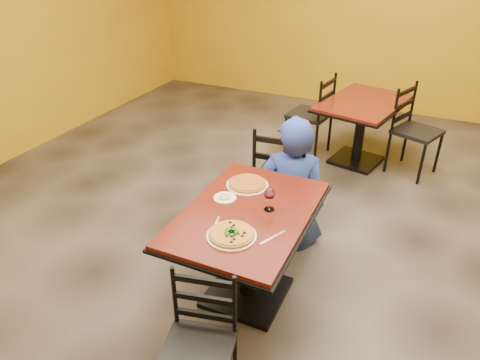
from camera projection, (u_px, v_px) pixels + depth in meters
The scene contains 18 objects.
floor at pixel (271, 256), 3.70m from camera, with size 7.00×8.00×0.01m, color black.
wall_back at pixel (379, 5), 6.13m from camera, with size 7.00×0.01×3.00m, color gold.
table_main at pixel (247, 234), 3.04m from camera, with size 0.83×1.23×0.75m.
table_second at pixel (362, 118), 4.96m from camera, with size 1.00×1.29×0.75m.
chair_main_near at pixel (197, 352), 2.35m from camera, with size 0.37×0.37×0.83m, color black, non-canonical shape.
chair_main_far at pixel (283, 177), 3.85m from camera, with size 0.46×0.46×1.01m, color black, non-canonical shape.
chair_second_left at pixel (309, 115), 5.21m from camera, with size 0.44×0.44×0.98m, color black, non-canonical shape.
chair_second_right at pixel (417, 132), 4.77m from camera, with size 0.44×0.44×0.97m, color black, non-canonical shape.
diner at pixel (292, 182), 3.64m from camera, with size 0.58×0.38×1.15m, color #1C389B.
plate_main at pixel (232, 236), 2.69m from camera, with size 0.31×0.31×0.01m, color white.
pizza_main at pixel (232, 234), 2.68m from camera, with size 0.28×0.28×0.02m, color maroon.
plate_far at pixel (247, 185), 3.23m from camera, with size 0.31×0.31×0.01m, color white.
pizza_far at pixel (247, 183), 3.23m from camera, with size 0.28×0.28×0.02m, color orange.
side_plate at pixel (225, 198), 3.08m from camera, with size 0.16×0.16×0.01m, color white.
dip at pixel (225, 197), 3.07m from camera, with size 0.09×0.09×0.01m, color tan.
wine_glass at pixel (269, 198), 2.91m from camera, with size 0.08×0.08×0.18m, color white, non-canonical shape.
fork at pixel (216, 225), 2.80m from camera, with size 0.01×0.19×0.00m, color silver.
knife at pixel (273, 237), 2.68m from camera, with size 0.01×0.21×0.00m, color silver.
Camera 1 is at (0.99, -2.76, 2.37)m, focal length 32.93 mm.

